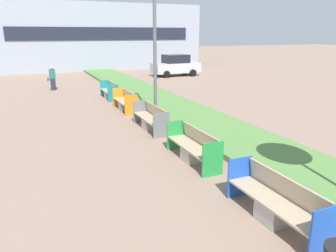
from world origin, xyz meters
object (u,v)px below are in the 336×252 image
object	(u,v)px
bench_orange_frame	(126,103)
parked_car_distant	(176,65)
pedestrian_walking	(52,78)
bench_teal_frame	(110,92)
bench_blue_frame	(276,204)
bench_grey_frame	(151,120)
bench_green_frame	(193,149)
street_lamp_post	(155,19)

from	to	relation	value
bench_orange_frame	parked_car_distant	distance (m)	13.76
pedestrian_walking	bench_teal_frame	bearing A→B (deg)	-57.48
bench_blue_frame	parked_car_distant	world-z (taller)	parked_car_distant
bench_blue_frame	bench_teal_frame	xyz separation A→B (m)	(-0.01, 13.97, -0.01)
bench_grey_frame	bench_orange_frame	world-z (taller)	same
bench_teal_frame	parked_car_distant	size ratio (longest dim) A/B	0.46
bench_grey_frame	bench_orange_frame	size ratio (longest dim) A/B	1.09
bench_blue_frame	bench_green_frame	world-z (taller)	same
bench_teal_frame	bench_grey_frame	bearing A→B (deg)	-89.96
street_lamp_post	parked_car_distant	world-z (taller)	street_lamp_post
bench_grey_frame	street_lamp_post	xyz separation A→B (m)	(0.61, 1.08, 3.81)
bench_orange_frame	bench_teal_frame	bearing A→B (deg)	90.05
bench_green_frame	street_lamp_post	bearing A→B (deg)	82.60
bench_orange_frame	bench_green_frame	bearing A→B (deg)	-89.99
bench_teal_frame	pedestrian_walking	bearing A→B (deg)	122.52
bench_green_frame	street_lamp_post	size ratio (longest dim) A/B	0.31
bench_green_frame	parked_car_distant	xyz separation A→B (m)	(7.81, 18.49, 0.54)
bench_green_frame	street_lamp_post	world-z (taller)	street_lamp_post
bench_orange_frame	pedestrian_walking	distance (m)	8.11
bench_blue_frame	street_lamp_post	size ratio (longest dim) A/B	0.32
bench_blue_frame	bench_orange_frame	world-z (taller)	same
street_lamp_post	bench_green_frame	bearing A→B (deg)	-97.40
parked_car_distant	bench_grey_frame	bearing A→B (deg)	-120.39
bench_green_frame	bench_grey_frame	bearing A→B (deg)	89.99
bench_green_frame	street_lamp_post	xyz separation A→B (m)	(0.61, 4.69, 3.81)
bench_orange_frame	bench_grey_frame	bearing A→B (deg)	-89.96
bench_teal_frame	parked_car_distant	world-z (taller)	parked_car_distant
bench_grey_frame	street_lamp_post	world-z (taller)	street_lamp_post
bench_green_frame	bench_orange_frame	xyz separation A→B (m)	(-0.00, 7.18, -0.00)
bench_green_frame	pedestrian_walking	bearing A→B (deg)	100.65
bench_orange_frame	parked_car_distant	world-z (taller)	parked_car_distant
pedestrian_walking	bench_blue_frame	bearing A→B (deg)	-81.37
bench_teal_frame	pedestrian_walking	xyz separation A→B (m)	(-2.78, 4.35, 0.43)
bench_blue_frame	bench_green_frame	xyz separation A→B (m)	(-0.00, 3.54, -0.00)
bench_blue_frame	pedestrian_walking	size ratio (longest dim) A/B	1.53
parked_car_distant	bench_teal_frame	bearing A→B (deg)	-136.82
bench_blue_frame	street_lamp_post	bearing A→B (deg)	85.77
bench_grey_frame	pedestrian_walking	bearing A→B (deg)	103.97
street_lamp_post	pedestrian_walking	distance (m)	11.17
bench_teal_frame	pedestrian_walking	world-z (taller)	pedestrian_walking
bench_teal_frame	parked_car_distant	bearing A→B (deg)	45.87
bench_orange_frame	pedestrian_walking	xyz separation A→B (m)	(-2.78, 7.60, 0.43)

